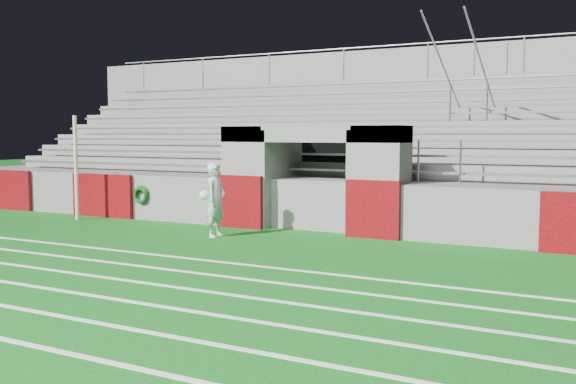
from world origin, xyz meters
The scene contains 6 objects.
ground centered at (0.00, 0.00, 0.00)m, with size 90.00×90.00×0.00m, color #0E5514.
field_post centered at (-6.65, 2.11, 1.46)m, with size 0.11×0.11×2.92m, color beige.
field_markings centered at (0.00, -5.00, 0.01)m, with size 28.00×8.09×0.01m.
stadium_structure centered at (0.00, 7.97, 1.49)m, with size 26.00×8.48×5.42m.
goalkeeper_with_ball centered at (-1.54, 1.47, 0.87)m, with size 0.56×0.67×1.74m.
hose_coil centered at (-5.05, 2.93, 0.72)m, with size 0.50×0.14×0.51m.
Camera 1 is at (6.91, -10.91, 2.39)m, focal length 40.00 mm.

